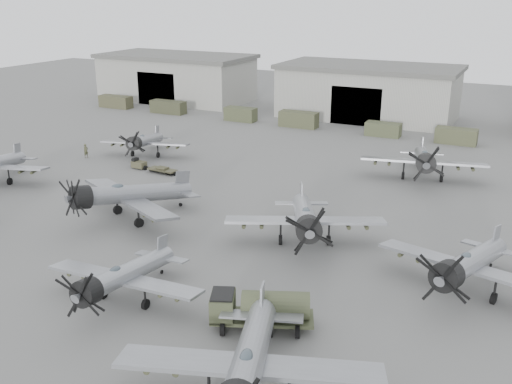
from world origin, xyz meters
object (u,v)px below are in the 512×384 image
aircraft_near_2 (248,364)px  aircraft_mid_3 (468,264)px  aircraft_mid_1 (125,195)px  aircraft_far_1 (424,159)px  aircraft_near_1 (121,277)px  tug_trailer (148,166)px  ground_crew (86,151)px  fuel_tanker (261,307)px  aircraft_far_0 (144,141)px  aircraft_mid_2 (305,218)px

aircraft_near_2 → aircraft_mid_3: 18.65m
aircraft_near_2 → aircraft_mid_1: aircraft_mid_1 is taller
aircraft_near_2 → aircraft_far_1: 41.28m
aircraft_near_1 → aircraft_mid_3: (20.51, 11.50, 0.27)m
tug_trailer → ground_crew: size_ratio=3.51×
aircraft_near_1 → fuel_tanker: 9.69m
aircraft_far_0 → tug_trailer: bearing=-66.6°
aircraft_mid_2 → aircraft_far_0: aircraft_mid_2 is taller
aircraft_far_0 → ground_crew: 7.50m
aircraft_mid_2 → aircraft_far_1: size_ratio=0.94×
aircraft_mid_1 → fuel_tanker: size_ratio=2.00×
aircraft_mid_1 → aircraft_mid_3: aircraft_mid_1 is taller
aircraft_far_0 → tug_trailer: 6.14m
aircraft_near_2 → ground_crew: bearing=121.8°
aircraft_mid_1 → aircraft_mid_2: size_ratio=1.04×
aircraft_near_1 → aircraft_far_0: (-20.79, 30.36, -0.00)m
aircraft_near_2 → tug_trailer: size_ratio=2.18×
fuel_tanker → aircraft_far_0: bearing=113.8°
aircraft_far_0 → fuel_tanker: (30.33, -28.75, -0.65)m
aircraft_far_1 → aircraft_mid_1: bearing=-145.2°
aircraft_mid_1 → tug_trailer: aircraft_mid_1 is taller
fuel_tanker → tug_trailer: bearing=114.9°
aircraft_mid_2 → aircraft_mid_3: 13.35m
aircraft_far_0 → aircraft_far_1: 34.19m
aircraft_far_0 → tug_trailer: (3.81, -4.54, -1.60)m
aircraft_mid_3 → ground_crew: (-47.81, 15.32, -1.46)m
aircraft_mid_2 → aircraft_far_1: 22.44m
aircraft_mid_2 → tug_trailer: (-24.44, 11.48, -1.95)m
aircraft_far_1 → ground_crew: (-40.21, -9.29, -1.61)m
aircraft_near_2 → tug_trailer: (-29.10, 30.98, -2.02)m
aircraft_near_2 → aircraft_far_1: bearing=69.8°
aircraft_near_1 → aircraft_mid_1: size_ratio=0.85×
aircraft_mid_2 → aircraft_mid_3: (13.05, -2.84, -0.07)m
aircraft_near_1 → ground_crew: aircraft_near_1 is taller
aircraft_far_0 → aircraft_mid_2: bearing=-46.1°
aircraft_mid_1 → aircraft_far_1: size_ratio=0.97×
aircraft_near_2 → fuel_tanker: (-2.59, 6.77, -1.07)m
aircraft_mid_1 → aircraft_far_0: aircraft_mid_1 is taller
aircraft_near_2 → aircraft_near_1: bearing=137.8°
aircraft_far_0 → fuel_tanker: 41.80m
aircraft_mid_1 → aircraft_mid_2: bearing=31.8°
aircraft_far_1 → tug_trailer: 31.68m
ground_crew → aircraft_far_1: bearing=-65.4°
aircraft_mid_3 → ground_crew: 50.23m
aircraft_mid_1 → aircraft_mid_3: (29.77, -0.59, -0.16)m
tug_trailer → aircraft_mid_3: bearing=-16.7°
aircraft_near_1 → ground_crew: 38.29m
aircraft_near_2 → ground_crew: 50.79m
aircraft_near_1 → ground_crew: (-27.30, 26.83, -1.18)m
aircraft_mid_3 → fuel_tanker: 14.80m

